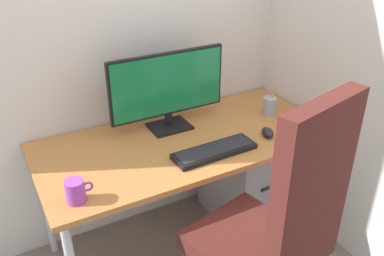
# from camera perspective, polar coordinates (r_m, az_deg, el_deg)

# --- Properties ---
(ground_plane) EXTENTS (8.00, 8.00, 0.00)m
(ground_plane) POSITION_cam_1_polar(r_m,az_deg,el_deg) (2.59, -0.66, -15.08)
(ground_plane) COLOR slate
(desk) EXTENTS (1.53, 0.71, 0.70)m
(desk) POSITION_cam_1_polar(r_m,az_deg,el_deg) (2.20, -0.76, -2.83)
(desk) COLOR #B27038
(desk) RESTS_ON ground_plane
(office_chair) EXTENTS (0.64, 0.63, 1.25)m
(office_chair) POSITION_cam_1_polar(r_m,az_deg,el_deg) (1.72, 11.52, -13.35)
(office_chair) COLOR black
(office_chair) RESTS_ON ground_plane
(filing_cabinet) EXTENTS (0.43, 0.53, 0.55)m
(filing_cabinet) POSITION_cam_1_polar(r_m,az_deg,el_deg) (2.64, 7.72, -6.68)
(filing_cabinet) COLOR gray
(filing_cabinet) RESTS_ON ground_plane
(monitor) EXTENTS (0.64, 0.17, 0.42)m
(monitor) POSITION_cam_1_polar(r_m,az_deg,el_deg) (2.19, -3.33, 5.55)
(monitor) COLOR black
(monitor) RESTS_ON desk
(keyboard) EXTENTS (0.43, 0.14, 0.03)m
(keyboard) POSITION_cam_1_polar(r_m,az_deg,el_deg) (2.04, 3.09, -3.13)
(keyboard) COLOR black
(keyboard) RESTS_ON desk
(mouse) EXTENTS (0.08, 0.11, 0.04)m
(mouse) POSITION_cam_1_polar(r_m,az_deg,el_deg) (2.22, 10.28, -0.57)
(mouse) COLOR black
(mouse) RESTS_ON desk
(pen_holder) EXTENTS (0.08, 0.08, 0.16)m
(pen_holder) POSITION_cam_1_polar(r_m,az_deg,el_deg) (2.44, 10.53, 2.99)
(pen_holder) COLOR #9EA0A5
(pen_holder) RESTS_ON desk
(notebook) EXTENTS (0.20, 0.27, 0.01)m
(notebook) POSITION_cam_1_polar(r_m,az_deg,el_deg) (2.38, 14.85, 0.50)
(notebook) COLOR #B23333
(notebook) RESTS_ON desk
(coffee_mug) EXTENTS (0.12, 0.08, 0.10)m
(coffee_mug) POSITION_cam_1_polar(r_m,az_deg,el_deg) (1.78, -15.58, -8.29)
(coffee_mug) COLOR purple
(coffee_mug) RESTS_ON desk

